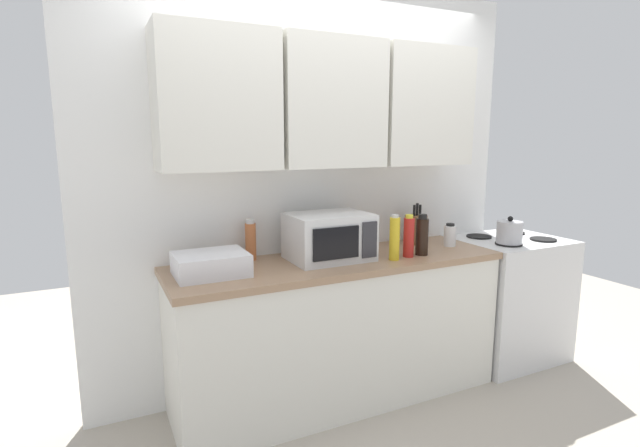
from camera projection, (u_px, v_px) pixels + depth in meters
wall_back_with_cabinets at (321, 147)px, 3.00m from camera, size 2.93×0.38×2.60m
counter_run at (338, 329)px, 2.99m from camera, size 2.06×0.63×0.90m
stove_range at (506, 297)px, 3.58m from camera, size 0.76×0.64×0.91m
kettle at (509, 232)px, 3.29m from camera, size 0.17×0.17×0.19m
microwave at (329, 237)px, 2.88m from camera, size 0.48×0.37×0.28m
dish_rack at (211, 264)px, 2.57m from camera, size 0.38×0.30×0.12m
knife_block at (416, 229)px, 3.32m from camera, size 0.11×0.13×0.28m
bottle_yellow_mustard at (395, 238)px, 2.87m from camera, size 0.06×0.06×0.28m
bottle_white_jar at (450, 235)px, 3.26m from camera, size 0.08×0.08×0.16m
bottle_red_sauce at (409, 237)px, 2.95m from camera, size 0.07×0.07×0.26m
bottle_spice_jar at (251, 240)px, 2.88m from camera, size 0.06×0.06×0.25m
bottle_soy_dark at (422, 236)px, 3.00m from camera, size 0.08×0.08×0.26m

